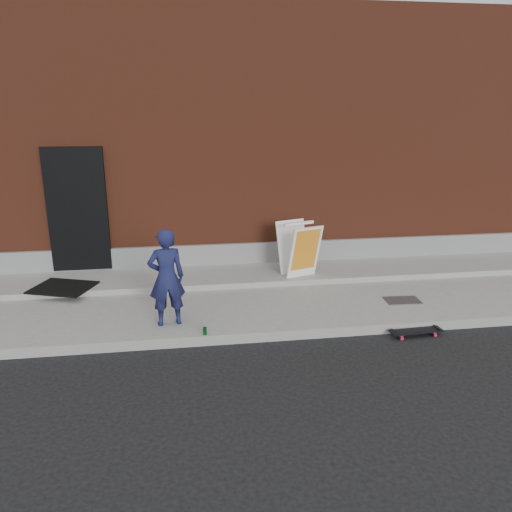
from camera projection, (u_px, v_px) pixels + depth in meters
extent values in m
plane|color=black|center=(240.00, 344.00, 6.99)|extent=(80.00, 80.00, 0.00)
cube|color=gray|center=(229.00, 300.00, 8.39)|extent=(20.00, 3.00, 0.15)
cube|color=gray|center=(225.00, 276.00, 9.20)|extent=(20.00, 1.20, 0.10)
cube|color=brown|center=(208.00, 135.00, 12.91)|extent=(20.00, 8.00, 5.00)
cube|color=gray|center=(222.00, 254.00, 9.67)|extent=(20.00, 0.10, 0.40)
cube|color=black|center=(78.00, 210.00, 9.03)|extent=(1.05, 0.12, 2.25)
imported|color=#191C46|center=(167.00, 278.00, 7.07)|extent=(0.57, 0.42, 1.43)
cylinder|color=red|center=(429.00, 330.00, 7.35)|extent=(0.05, 0.03, 0.05)
cylinder|color=red|center=(435.00, 335.00, 7.20)|extent=(0.05, 0.03, 0.05)
cylinder|color=red|center=(396.00, 333.00, 7.25)|extent=(0.05, 0.03, 0.05)
cylinder|color=red|center=(402.00, 338.00, 7.10)|extent=(0.05, 0.03, 0.05)
cube|color=silver|center=(432.00, 330.00, 7.27)|extent=(0.06, 0.17, 0.02)
cube|color=silver|center=(399.00, 334.00, 7.16)|extent=(0.06, 0.17, 0.02)
cube|color=black|center=(416.00, 331.00, 7.21)|extent=(0.76, 0.24, 0.02)
cube|color=white|center=(305.00, 252.00, 8.80)|extent=(0.64, 0.44, 0.95)
cube|color=white|center=(292.00, 246.00, 9.17)|extent=(0.64, 0.44, 0.95)
cube|color=yellow|center=(305.00, 255.00, 8.79)|extent=(0.53, 0.34, 0.76)
cube|color=white|center=(299.00, 223.00, 8.85)|extent=(0.57, 0.23, 0.05)
cylinder|color=#1C8C41|center=(205.00, 331.00, 6.91)|extent=(0.06, 0.06, 0.11)
cube|color=black|center=(63.00, 287.00, 8.42)|extent=(1.16, 1.05, 0.03)
cube|color=#57585C|center=(403.00, 300.00, 8.13)|extent=(0.57, 0.38, 0.02)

